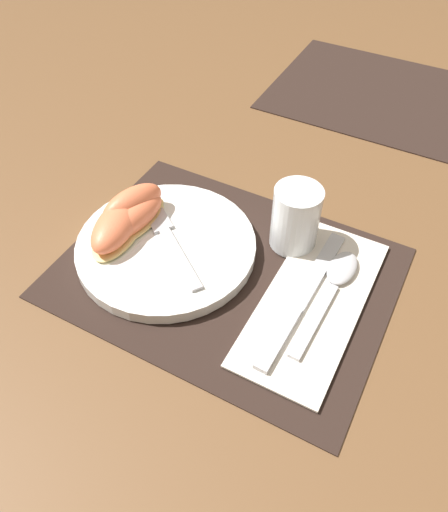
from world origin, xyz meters
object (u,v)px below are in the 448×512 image
Objects in this scene: juice_glass at (295,221)px; citrus_wedge_2 at (117,225)px; fork at (166,234)px; citrus_wedge_0 at (133,206)px; plate at (166,247)px; citrus_wedge_1 at (132,220)px; knife at (301,299)px; spoon at (335,281)px.

juice_glass reaches higher than citrus_wedge_2.
juice_glass is at bearing 29.55° from fork.
plate is at bearing -17.47° from citrus_wedge_0.
citrus_wedge_0 is (-0.20, -0.07, -0.00)m from juice_glass.
citrus_wedge_0 is 0.02m from citrus_wedge_1.
citrus_wedge_1 is 0.02m from citrus_wedge_2.
knife is 1.96× the size of citrus_wedge_2.
plate is 0.07m from citrus_wedge_2.
spoon is 0.28m from citrus_wedge_0.
spoon is at bearing -30.58° from juice_glass.
juice_glass reaches higher than citrus_wedge_0.
citrus_wedge_1 is at bearing -154.28° from juice_glass.
spoon is at bearing 13.37° from citrus_wedge_2.
knife is at bearing 1.43° from plate.
citrus_wedge_1 reaches higher than knife.
citrus_wedge_1 is (-0.05, 0.00, 0.02)m from plate.
spoon is (0.21, 0.05, -0.00)m from plate.
knife is 0.24m from citrus_wedge_1.
knife is 2.14× the size of citrus_wedge_1.
citrus_wedge_1 is (-0.19, -0.09, -0.01)m from juice_glass.
citrus_wedge_1 reaches higher than fork.
citrus_wedge_0 is at bearing 162.53° from plate.
citrus_wedge_1 is at bearing 177.97° from plate.
citrus_wedge_2 is (-0.06, -0.02, 0.02)m from plate.
citrus_wedge_2 is at bearing -88.49° from citrus_wedge_0.
knife is (0.18, 0.00, -0.00)m from plate.
juice_glass reaches higher than spoon.
spoon is 1.14× the size of fork.
plate is 1.31× the size of spoon.
juice_glass is at bearing 149.42° from spoon.
knife is 2.24× the size of citrus_wedge_0.
citrus_wedge_0 is 0.88× the size of citrus_wedge_2.
fork is (-0.22, -0.04, 0.01)m from spoon.
fork is (-0.19, 0.01, 0.01)m from knife.
knife is 0.25m from citrus_wedge_0.
spoon is at bearing 9.79° from fork.
fork reaches higher than knife.
knife is 0.05m from spoon.
plate is at bearing -60.36° from fork.
fork is (-0.01, 0.01, 0.01)m from plate.
fork is 0.06m from citrus_wedge_0.
citrus_wedge_0 is (-0.27, -0.03, 0.03)m from spoon.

